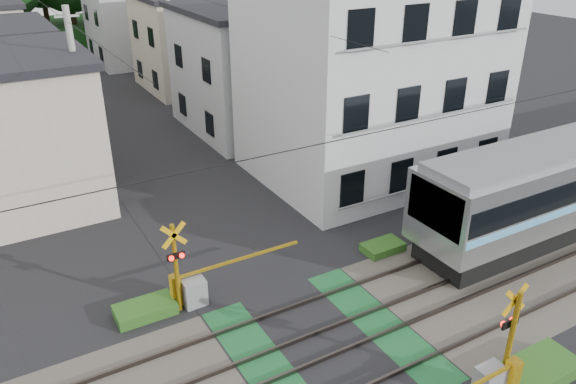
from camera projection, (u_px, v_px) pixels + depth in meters
ground at (326, 345)px, 15.89m from camera, size 120.00×120.00×0.00m
track_bed at (326, 344)px, 15.87m from camera, size 120.00×120.00×0.14m
crossing_signal_near at (495, 374)px, 13.90m from camera, size 4.74×0.65×3.09m
crossing_signal_far at (191, 286)px, 17.27m from camera, size 4.74×0.65×3.09m
apartment_block at (370, 74)px, 25.10m from camera, size 10.20×8.36×9.30m
houses_row at (100, 57)px, 34.81m from camera, size 22.07×31.35×6.80m
catenary at (494, 182)px, 17.01m from camera, size 60.00×5.04×7.00m
utility_poles at (87, 54)px, 31.59m from camera, size 7.90×42.00×8.00m
pedestrian at (71, 74)px, 40.86m from camera, size 0.70×0.58×1.65m
weed_patches at (377, 322)px, 16.53m from camera, size 10.25×8.80×0.40m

